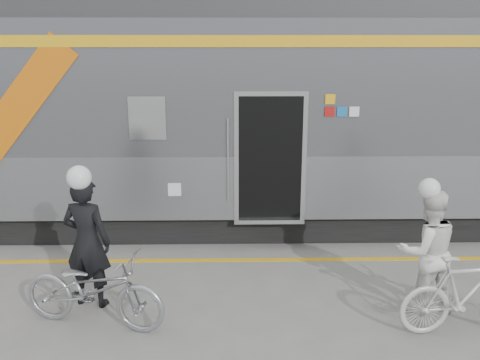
{
  "coord_description": "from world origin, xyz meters",
  "views": [
    {
      "loc": [
        -0.04,
        -5.5,
        3.39
      ],
      "look_at": [
        0.08,
        1.6,
        1.5
      ],
      "focal_mm": 38.0,
      "sensor_mm": 36.0,
      "label": 1
    }
  ],
  "objects_px": {
    "woman": "(427,251)",
    "bicycle_left": "(94,289)",
    "man": "(87,242)",
    "bicycle_right": "(466,294)"
  },
  "relations": [
    {
      "from": "woman",
      "to": "bicycle_left",
      "type": "bearing_deg",
      "value": -1.99
    },
    {
      "from": "man",
      "to": "woman",
      "type": "distance_m",
      "value": 4.42
    },
    {
      "from": "bicycle_right",
      "to": "woman",
      "type": "bearing_deg",
      "value": 22.14
    },
    {
      "from": "woman",
      "to": "bicycle_right",
      "type": "height_order",
      "value": "woman"
    },
    {
      "from": "bicycle_left",
      "to": "bicycle_right",
      "type": "relative_size",
      "value": 1.12
    },
    {
      "from": "bicycle_left",
      "to": "bicycle_right",
      "type": "height_order",
      "value": "bicycle_right"
    },
    {
      "from": "woman",
      "to": "bicycle_right",
      "type": "relative_size",
      "value": 0.99
    },
    {
      "from": "bicycle_left",
      "to": "man",
      "type": "bearing_deg",
      "value": 34.68
    },
    {
      "from": "man",
      "to": "woman",
      "type": "height_order",
      "value": "man"
    },
    {
      "from": "woman",
      "to": "bicycle_right",
      "type": "distance_m",
      "value": 0.71
    }
  ]
}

